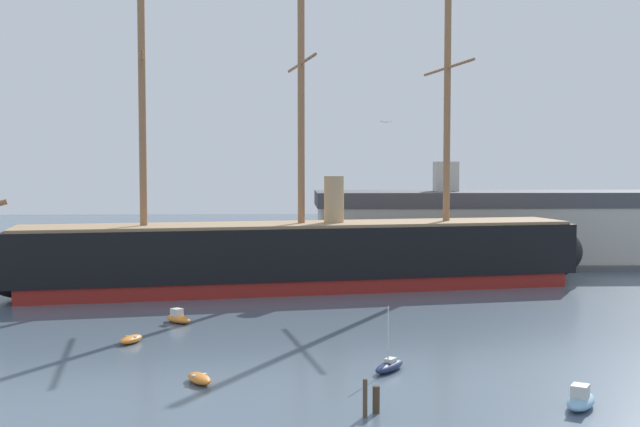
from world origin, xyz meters
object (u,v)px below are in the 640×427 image
at_px(dinghy_foreground_left, 199,378).
at_px(dinghy_mid_left, 131,339).
at_px(tall_ship, 301,254).
at_px(motorboat_alongside_bow, 178,318).
at_px(mooring_piling_left_pair, 365,398).
at_px(sailboat_near_centre, 389,366).
at_px(motorboat_foreground_right, 581,400).
at_px(seagull_in_flight, 386,122).
at_px(dockside_warehouse_right, 499,228).
at_px(mooring_piling_nearest, 376,400).

relative_size(dinghy_foreground_left, dinghy_mid_left, 1.02).
relative_size(tall_ship, motorboat_alongside_bow, 24.71).
xyz_separation_m(dinghy_foreground_left, mooring_piling_left_pair, (10.16, -7.38, 0.77)).
xyz_separation_m(tall_ship, mooring_piling_left_pair, (3.00, -46.93, -2.95)).
xyz_separation_m(dinghy_mid_left, motorboat_alongside_bow, (2.60, 8.16, 0.14)).
relative_size(dinghy_foreground_left, sailboat_near_centre, 0.64).
bearing_deg(motorboat_foreground_right, seagull_in_flight, 114.73).
distance_m(motorboat_foreground_right, mooring_piling_left_pair, 12.83).
bearing_deg(motorboat_foreground_right, dinghy_mid_left, 148.43).
relative_size(dinghy_foreground_left, dockside_warehouse_right, 0.05).
relative_size(motorboat_foreground_right, motorboat_alongside_bow, 1.19).
xyz_separation_m(mooring_piling_left_pair, seagull_in_flight, (3.62, 21.01, 16.70)).
distance_m(motorboat_foreground_right, sailboat_near_centre, 13.45).
height_order(tall_ship, dinghy_foreground_left, tall_ship).
relative_size(dockside_warehouse_right, seagull_in_flight, 53.97).
bearing_deg(motorboat_alongside_bow, mooring_piling_nearest, -60.69).
distance_m(dinghy_foreground_left, sailboat_near_centre, 13.03).
relative_size(motorboat_foreground_right, mooring_piling_left_pair, 1.69).
xyz_separation_m(mooring_piling_nearest, seagull_in_flight, (2.92, 20.32, 17.00)).
relative_size(sailboat_near_centre, mooring_piling_left_pair, 2.09).
bearing_deg(mooring_piling_nearest, mooring_piling_left_pair, -135.28).
xyz_separation_m(dinghy_mid_left, mooring_piling_nearest, (17.72, -18.77, 0.48)).
relative_size(dinghy_foreground_left, motorboat_foreground_right, 0.79).
distance_m(sailboat_near_centre, motorboat_alongside_bow, 24.52).
bearing_deg(dockside_warehouse_right, sailboat_near_centre, -111.39).
height_order(tall_ship, sailboat_near_centre, tall_ship).
bearing_deg(motorboat_foreground_right, dockside_warehouse_right, 79.20).
distance_m(motorboat_alongside_bow, mooring_piling_nearest, 30.88).
bearing_deg(mooring_piling_left_pair, dinghy_foreground_left, 144.00).
xyz_separation_m(dinghy_foreground_left, dockside_warehouse_right, (35.85, 61.52, 4.95)).
relative_size(dinghy_mid_left, mooring_piling_left_pair, 1.32).
relative_size(dinghy_foreground_left, mooring_piling_left_pair, 1.34).
height_order(motorboat_foreground_right, dinghy_mid_left, motorboat_foreground_right).
bearing_deg(seagull_in_flight, mooring_piling_nearest, -98.17).
bearing_deg(motorboat_alongside_bow, dinghy_foreground_left, -78.13).
relative_size(motorboat_foreground_right, mooring_piling_nearest, 2.34).
distance_m(sailboat_near_centre, seagull_in_flight, 20.63).
xyz_separation_m(dockside_warehouse_right, seagull_in_flight, (-22.07, -47.89, 12.52)).
distance_m(tall_ship, motorboat_foreground_right, 48.54).
bearing_deg(dinghy_mid_left, tall_ship, 62.98).
xyz_separation_m(dinghy_foreground_left, motorboat_foreground_right, (22.92, -6.22, 0.19)).
distance_m(tall_ship, mooring_piling_nearest, 46.50).
relative_size(sailboat_near_centre, dockside_warehouse_right, 0.08).
bearing_deg(mooring_piling_left_pair, dockside_warehouse_right, 69.56).
relative_size(tall_ship, seagull_in_flight, 72.75).
bearing_deg(dinghy_mid_left, motorboat_alongside_bow, 72.32).
relative_size(sailboat_near_centre, mooring_piling_nearest, 2.89).
bearing_deg(tall_ship, sailboat_near_centre, -81.36).
bearing_deg(seagull_in_flight, mooring_piling_left_pair, -99.77).
height_order(dinghy_mid_left, motorboat_alongside_bow, motorboat_alongside_bow).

